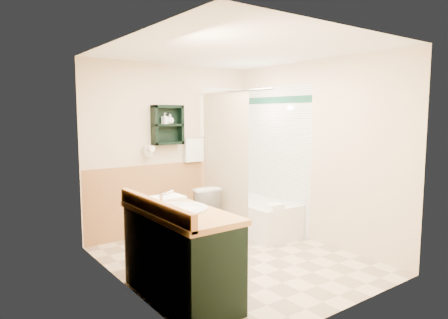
# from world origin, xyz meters

# --- Properties ---
(floor) EXTENTS (3.00, 3.00, 0.00)m
(floor) POSITION_xyz_m (0.00, 0.00, 0.00)
(floor) COLOR beige
(floor) RESTS_ON ground
(back_wall) EXTENTS (2.60, 0.04, 2.40)m
(back_wall) POSITION_xyz_m (0.00, 1.52, 1.20)
(back_wall) COLOR #F2E6BD
(back_wall) RESTS_ON ground
(left_wall) EXTENTS (0.04, 3.00, 2.40)m
(left_wall) POSITION_xyz_m (-1.32, 0.00, 1.20)
(left_wall) COLOR #F2E6BD
(left_wall) RESTS_ON ground
(right_wall) EXTENTS (0.04, 3.00, 2.40)m
(right_wall) POSITION_xyz_m (1.32, 0.00, 1.20)
(right_wall) COLOR #F2E6BD
(right_wall) RESTS_ON ground
(ceiling) EXTENTS (2.60, 3.00, 0.04)m
(ceiling) POSITION_xyz_m (0.00, 0.00, 2.42)
(ceiling) COLOR white
(ceiling) RESTS_ON back_wall
(wainscot_left) EXTENTS (2.98, 2.98, 1.00)m
(wainscot_left) POSITION_xyz_m (-1.29, 0.00, 0.50)
(wainscot_left) COLOR tan
(wainscot_left) RESTS_ON left_wall
(wainscot_back) EXTENTS (2.58, 2.58, 1.00)m
(wainscot_back) POSITION_xyz_m (0.00, 1.49, 0.50)
(wainscot_back) COLOR tan
(wainscot_back) RESTS_ON back_wall
(mirror_frame) EXTENTS (1.30, 1.30, 1.00)m
(mirror_frame) POSITION_xyz_m (-1.27, -0.55, 1.50)
(mirror_frame) COLOR brown
(mirror_frame) RESTS_ON left_wall
(mirror_glass) EXTENTS (1.20, 1.20, 0.90)m
(mirror_glass) POSITION_xyz_m (-1.27, -0.55, 1.50)
(mirror_glass) COLOR white
(mirror_glass) RESTS_ON left_wall
(tile_right) EXTENTS (1.50, 1.50, 2.10)m
(tile_right) POSITION_xyz_m (1.28, 0.75, 1.05)
(tile_right) COLOR white
(tile_right) RESTS_ON right_wall
(tile_back) EXTENTS (0.95, 0.95, 2.10)m
(tile_back) POSITION_xyz_m (1.03, 1.48, 1.05)
(tile_back) COLOR white
(tile_back) RESTS_ON back_wall
(tile_accent) EXTENTS (1.50, 1.50, 0.10)m
(tile_accent) POSITION_xyz_m (1.27, 0.75, 1.90)
(tile_accent) COLOR #154C38
(tile_accent) RESTS_ON right_wall
(wall_shelf) EXTENTS (0.45, 0.15, 0.55)m
(wall_shelf) POSITION_xyz_m (-0.10, 1.41, 1.55)
(wall_shelf) COLOR black
(wall_shelf) RESTS_ON back_wall
(hair_dryer) EXTENTS (0.10, 0.24, 0.18)m
(hair_dryer) POSITION_xyz_m (-0.40, 1.43, 1.20)
(hair_dryer) COLOR white
(hair_dryer) RESTS_ON back_wall
(towel_bar) EXTENTS (0.40, 0.06, 0.40)m
(towel_bar) POSITION_xyz_m (0.35, 1.45, 1.35)
(towel_bar) COLOR white
(towel_bar) RESTS_ON back_wall
(curtain_rod) EXTENTS (0.03, 1.60, 0.03)m
(curtain_rod) POSITION_xyz_m (0.53, 0.75, 2.00)
(curtain_rod) COLOR silver
(curtain_rod) RESTS_ON back_wall
(shower_curtain) EXTENTS (1.05, 1.05, 1.70)m
(shower_curtain) POSITION_xyz_m (0.53, 0.92, 1.15)
(shower_curtain) COLOR beige
(shower_curtain) RESTS_ON curtain_rod
(vanity) EXTENTS (0.59, 1.32, 0.84)m
(vanity) POSITION_xyz_m (-0.99, -0.45, 0.42)
(vanity) COLOR black
(vanity) RESTS_ON ground
(bathtub) EXTENTS (0.70, 1.50, 0.46)m
(bathtub) POSITION_xyz_m (0.93, 0.84, 0.23)
(bathtub) COLOR white
(bathtub) RESTS_ON ground
(toilet) EXTENTS (0.48, 0.74, 0.68)m
(toilet) POSITION_xyz_m (0.28, 1.20, 0.34)
(toilet) COLOR white
(toilet) RESTS_ON ground
(counter_towel) EXTENTS (0.31, 0.24, 0.04)m
(counter_towel) POSITION_xyz_m (-0.90, -0.04, 0.86)
(counter_towel) COLOR white
(counter_towel) RESTS_ON vanity
(vanity_book) EXTENTS (0.17, 0.11, 0.24)m
(vanity_book) POSITION_xyz_m (-1.16, -0.08, 0.96)
(vanity_book) COLOR black
(vanity_book) RESTS_ON vanity
(tub_towel) EXTENTS (0.21, 0.18, 0.07)m
(tub_towel) POSITION_xyz_m (0.79, 0.18, 0.50)
(tub_towel) COLOR white
(tub_towel) RESTS_ON bathtub
(soap_bottle_a) EXTENTS (0.11, 0.17, 0.07)m
(soap_bottle_a) POSITION_xyz_m (-0.15, 1.40, 1.60)
(soap_bottle_a) COLOR white
(soap_bottle_a) RESTS_ON wall_shelf
(soap_bottle_b) EXTENTS (0.14, 0.16, 0.10)m
(soap_bottle_b) POSITION_xyz_m (-0.06, 1.40, 1.62)
(soap_bottle_b) COLOR white
(soap_bottle_b) RESTS_ON wall_shelf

